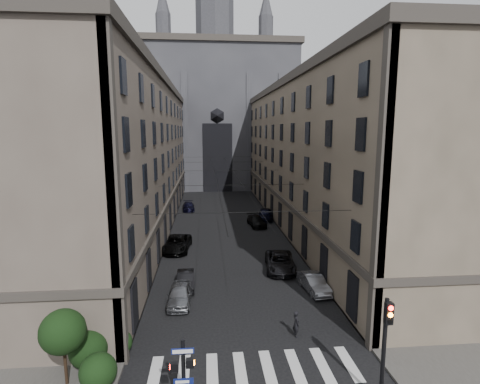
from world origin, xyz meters
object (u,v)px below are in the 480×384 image
object	(u,v)px
car_right_far	(265,214)
traffic_light_right	(385,339)
car_right_midnear	(280,262)
car_left_near	(180,294)
car_right_midfar	(257,221)
pedestrian	(296,324)
gothic_tower	(216,107)
car_right_near	(314,283)
car_left_far	(189,206)
pedestrian_signal_left	(183,376)
car_left_midfar	(177,243)
car_left_midnear	(186,280)

from	to	relation	value
car_right_far	traffic_light_right	bearing A→B (deg)	-82.81
car_right_midnear	car_right_far	xyz separation A→B (m)	(1.73, 19.27, 0.05)
car_left_near	car_right_midfar	world-z (taller)	car_left_near
car_right_midfar	pedestrian	distance (m)	27.07
car_right_far	pedestrian	bearing A→B (deg)	-87.81
traffic_light_right	car_right_midfar	xyz separation A→B (m)	(-1.40, 33.12, -2.61)
car_right_midnear	gothic_tower	bearing A→B (deg)	100.55
car_right_midnear	car_right_near	bearing A→B (deg)	-63.23
gothic_tower	car_right_midnear	distance (m)	58.56
car_left_far	car_right_far	world-z (taller)	car_right_far
car_right_midnear	car_right_midfar	xyz separation A→B (m)	(0.00, 15.96, -0.09)
car_right_midnear	pedestrian	bearing A→B (deg)	-89.93
car_right_midfar	pedestrian	xyz separation A→B (m)	(-1.20, -27.04, 0.15)
car_left_far	car_right_near	xyz separation A→B (m)	(11.26, -31.53, 0.03)
car_left_far	car_right_near	distance (m)	33.49
gothic_tower	car_right_far	xyz separation A→B (m)	(5.93, -36.60, -16.98)
pedestrian_signal_left	car_right_far	world-z (taller)	pedestrian_signal_left
car_left_midfar	car_left_far	distance (m)	20.26
pedestrian_signal_left	car_left_far	bearing A→B (deg)	92.29
car_right_midnear	pedestrian	world-z (taller)	pedestrian
car_left_midnear	pedestrian	bearing A→B (deg)	-50.42
gothic_tower	car_right_far	bearing A→B (deg)	-80.80
car_left_far	car_left_midnear	bearing A→B (deg)	-92.27
gothic_tower	car_right_midnear	bearing A→B (deg)	-85.70
gothic_tower	pedestrian_signal_left	distance (m)	75.15
car_right_midfar	car_right_far	world-z (taller)	car_right_far
car_left_midfar	car_left_far	world-z (taller)	car_left_midfar
traffic_light_right	car_left_midnear	distance (m)	17.31
traffic_light_right	car_right_far	size ratio (longest dim) A/B	1.08
traffic_light_right	car_left_midnear	bearing A→B (deg)	124.96
car_right_near	car_right_midnear	distance (m)	5.08
pedestrian_signal_left	car_right_far	xyz separation A→B (m)	(9.44, 36.86, -1.50)
car_right_near	car_right_midnear	size ratio (longest dim) A/B	0.74
pedestrian_signal_left	pedestrian	distance (m)	9.32
gothic_tower	pedestrian_signal_left	xyz separation A→B (m)	(-3.51, -73.46, -15.48)
car_left_near	car_right_midfar	distance (m)	23.57
pedestrian_signal_left	car_right_near	world-z (taller)	pedestrian_signal_left
pedestrian_signal_left	car_left_near	size ratio (longest dim) A/B	0.95
car_left_far	car_left_midfar	bearing A→B (deg)	-95.18
car_right_midnear	car_right_far	bearing A→B (deg)	91.12
car_right_near	car_left_midfar	bearing A→B (deg)	128.42
car_left_far	pedestrian	size ratio (longest dim) A/B	2.64
car_left_midfar	car_right_near	xyz separation A→B (m)	(11.56, -11.28, -0.10)
pedestrian_signal_left	car_right_midfar	xyz separation A→B (m)	(7.71, 33.54, -1.64)
car_left_far	car_right_far	distance (m)	13.50
car_left_midnear	traffic_light_right	bearing A→B (deg)	-57.67
car_right_near	car_left_midnear	bearing A→B (deg)	163.75
gothic_tower	traffic_light_right	size ratio (longest dim) A/B	11.15
gothic_tower	car_left_midfar	xyz separation A→B (m)	(-5.58, -49.35, -17.02)
pedestrian_signal_left	car_right_midfar	distance (m)	34.45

